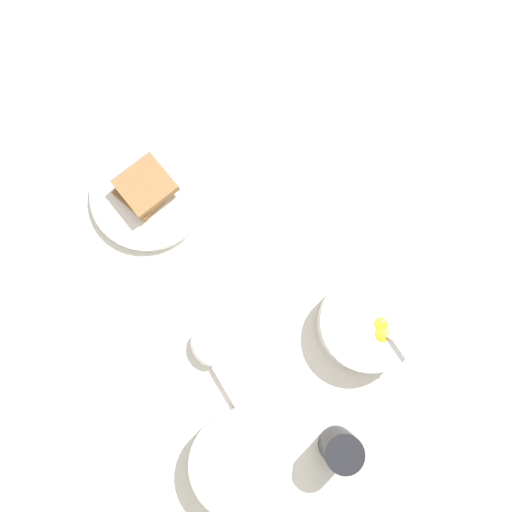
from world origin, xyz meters
The scene contains 7 objects.
ground_plane centered at (0.00, 0.00, 0.00)m, with size 3.00×3.00×0.00m, color silver.
egg_bowl centered at (-0.04, -0.19, 0.03)m, with size 0.16×0.16×0.08m.
toast_plate centered at (0.24, 0.16, 0.01)m, with size 0.21×0.21×0.02m.
toast_sandwich centered at (0.24, 0.16, 0.03)m, with size 0.12×0.12×0.03m.
soup_spoon centered at (-0.06, 0.08, 0.01)m, with size 0.16×0.10×0.03m.
congee_bowl centered at (-0.23, 0.04, 0.03)m, with size 0.16×0.16×0.06m.
drinking_cup centered at (-0.23, -0.12, 0.04)m, with size 0.06×0.06×0.08m.
Camera 1 is at (-0.06, 0.00, 0.88)m, focal length 35.00 mm.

